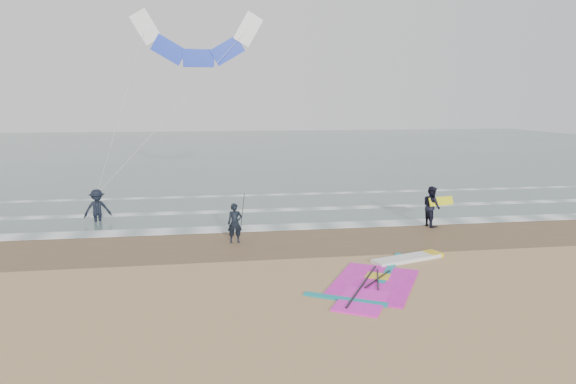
{
  "coord_description": "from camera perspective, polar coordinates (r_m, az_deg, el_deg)",
  "views": [
    {
      "loc": [
        -4.05,
        -14.1,
        5.58
      ],
      "look_at": [
        -1.12,
        5.0,
        2.2
      ],
      "focal_mm": 32.0,
      "sensor_mm": 36.0,
      "label": 1
    }
  ],
  "objects": [
    {
      "name": "windsurf_rig",
      "position": [
        17.13,
        10.72,
        -9.14
      ],
      "size": [
        5.78,
        5.47,
        0.14
      ],
      "color": "white",
      "rests_on": "ground"
    },
    {
      "name": "held_pole",
      "position": [
        20.63,
        -5.11,
        -2.43
      ],
      "size": [
        0.17,
        0.86,
        1.82
      ],
      "color": "black",
      "rests_on": "ground"
    },
    {
      "name": "person_walking",
      "position": [
        24.19,
        15.66,
        -1.54
      ],
      "size": [
        0.8,
        0.98,
        1.85
      ],
      "primitive_type": "imported",
      "rotation": [
        0.0,
        0.0,
        1.69
      ],
      "color": "black",
      "rests_on": "ground"
    },
    {
      "name": "person_standing",
      "position": [
        20.7,
        -5.92,
        -3.47
      ],
      "size": [
        0.59,
        0.4,
        1.61
      ],
      "primitive_type": "imported",
      "rotation": [
        0.0,
        0.0,
        0.02
      ],
      "color": "black",
      "rests_on": "ground"
    },
    {
      "name": "carried_kiteboard",
      "position": [
        24.22,
        16.65,
        -0.98
      ],
      "size": [
        1.3,
        0.51,
        0.39
      ],
      "color": "yellow",
      "rests_on": "ground"
    },
    {
      "name": "person_wading",
      "position": [
        25.71,
        -20.46,
        -1.07
      ],
      "size": [
        1.41,
        1.11,
        1.92
      ],
      "primitive_type": "imported",
      "rotation": [
        0.0,
        0.0,
        0.36
      ],
      "color": "black",
      "rests_on": "ground"
    },
    {
      "name": "ground",
      "position": [
        15.7,
        6.96,
        -10.98
      ],
      "size": [
        120.0,
        120.0,
        0.0
      ],
      "primitive_type": "plane",
      "color": "tan",
      "rests_on": "ground"
    },
    {
      "name": "sea_water",
      "position": [
        62.48,
        -4.99,
        4.78
      ],
      "size": [
        120.0,
        80.0,
        0.02
      ],
      "primitive_type": "cube",
      "color": "#47605E",
      "rests_on": "ground"
    },
    {
      "name": "wet_sand_band",
      "position": [
        21.25,
        2.59,
        -5.3
      ],
      "size": [
        120.0,
        5.0,
        0.01
      ],
      "primitive_type": "cube",
      "color": "brown",
      "rests_on": "ground"
    },
    {
      "name": "foam_waterline",
      "position": [
        25.49,
        0.63,
        -2.65
      ],
      "size": [
        120.0,
        9.15,
        0.02
      ],
      "color": "white",
      "rests_on": "ground"
    },
    {
      "name": "surf_kite",
      "position": [
        27.63,
        -10.0,
        15.95
      ],
      "size": [
        8.23,
        2.85,
        8.91
      ],
      "color": "white",
      "rests_on": "ground"
    }
  ]
}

